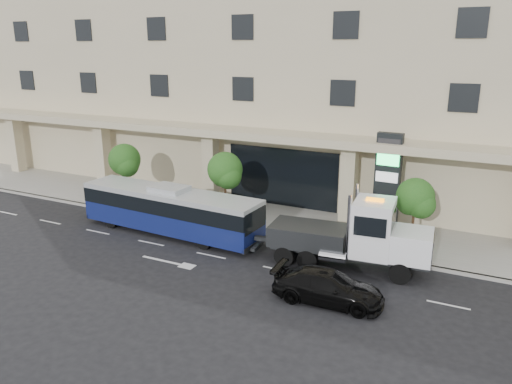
% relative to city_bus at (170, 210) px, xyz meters
% --- Properties ---
extents(ground, '(120.00, 120.00, 0.00)m').
position_rel_city_bus_xyz_m(ground, '(3.88, -0.29, -1.50)').
color(ground, black).
rests_on(ground, ground).
extents(sidewalk, '(120.00, 6.00, 0.15)m').
position_rel_city_bus_xyz_m(sidewalk, '(3.88, 4.71, -1.42)').
color(sidewalk, gray).
rests_on(sidewalk, ground).
extents(curb, '(120.00, 0.30, 0.15)m').
position_rel_city_bus_xyz_m(curb, '(3.88, 1.71, -1.42)').
color(curb, gray).
rests_on(curb, ground).
extents(convention_center, '(60.00, 17.60, 20.00)m').
position_rel_city_bus_xyz_m(convention_center, '(3.88, 15.13, 8.48)').
color(convention_center, '#B9AC8B').
rests_on(convention_center, ground).
extents(tree_left, '(2.27, 2.20, 4.22)m').
position_rel_city_bus_xyz_m(tree_left, '(-6.10, 3.30, 1.62)').
color(tree_left, '#422B19').
rests_on(tree_left, sidewalk).
extents(tree_mid, '(2.28, 2.20, 4.38)m').
position_rel_city_bus_xyz_m(tree_mid, '(1.90, 3.30, 1.76)').
color(tree_mid, '#422B19').
rests_on(tree_mid, sidewalk).
extents(tree_right, '(2.10, 2.00, 4.04)m').
position_rel_city_bus_xyz_m(tree_right, '(13.40, 3.30, 1.54)').
color(tree_right, '#422B19').
rests_on(tree_right, sidewalk).
extents(city_bus, '(11.72, 3.05, 2.94)m').
position_rel_city_bus_xyz_m(city_bus, '(0.00, 0.00, 0.00)').
color(city_bus, black).
rests_on(city_bus, ground).
extents(tow_truck, '(9.09, 2.95, 4.12)m').
position_rel_city_bus_xyz_m(tow_truck, '(11.18, 0.09, 0.20)').
color(tow_truck, '#2D3033').
rests_on(tow_truck, ground).
extents(black_sedan, '(4.96, 2.22, 1.41)m').
position_rel_city_bus_xyz_m(black_sedan, '(11.07, -3.82, -0.79)').
color(black_sedan, black).
rests_on(black_sedan, ground).
extents(signage_pylon, '(1.49, 0.62, 5.89)m').
position_rel_city_bus_xyz_m(signage_pylon, '(11.35, 5.89, 1.65)').
color(signage_pylon, black).
rests_on(signage_pylon, sidewalk).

